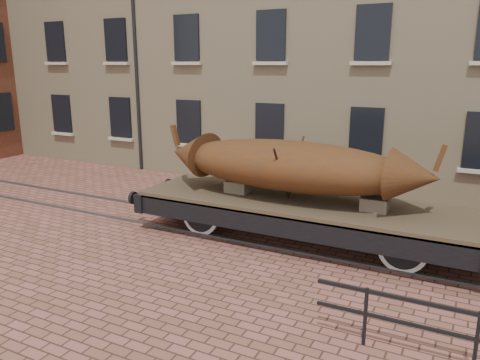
% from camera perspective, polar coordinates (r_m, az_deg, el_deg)
% --- Properties ---
extents(ground, '(90.00, 90.00, 0.00)m').
position_cam_1_polar(ground, '(12.35, 4.95, -7.11)').
color(ground, brown).
extents(rail_track, '(30.00, 1.52, 0.06)m').
position_cam_1_polar(rail_track, '(12.34, 4.96, -6.98)').
color(rail_track, '#59595E').
rests_on(rail_track, ground).
extents(flatcar_wagon, '(9.45, 2.56, 1.43)m').
position_cam_1_polar(flatcar_wagon, '(11.87, 7.56, -3.51)').
color(flatcar_wagon, '#453725').
rests_on(flatcar_wagon, ground).
extents(iron_boat, '(7.14, 2.08, 1.68)m').
position_cam_1_polar(iron_boat, '(11.71, 6.03, 1.80)').
color(iron_boat, '#572D0E').
rests_on(iron_boat, flatcar_wagon).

